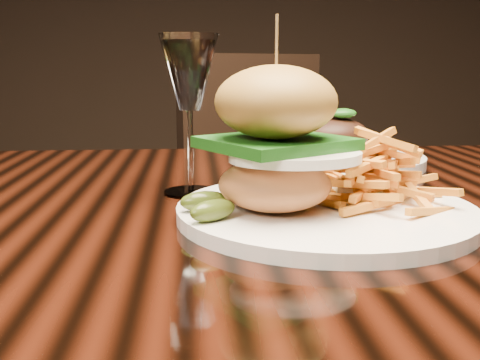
{
  "coord_description": "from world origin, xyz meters",
  "views": [
    {
      "loc": [
        -0.07,
        -0.69,
        0.92
      ],
      "look_at": [
        -0.02,
        -0.16,
        0.81
      ],
      "focal_mm": 42.0,
      "sensor_mm": 36.0,
      "label": 1
    }
  ],
  "objects": [
    {
      "name": "dining_table",
      "position": [
        0.0,
        0.0,
        0.67
      ],
      "size": [
        1.6,
        0.9,
        0.75
      ],
      "color": "black",
      "rests_on": "ground"
    },
    {
      "name": "burger_plate",
      "position": [
        0.07,
        -0.09,
        0.81
      ],
      "size": [
        0.33,
        0.33,
        0.22
      ],
      "rotation": [
        0.0,
        0.0,
        0.33
      ],
      "color": "white",
      "rests_on": "dining_table"
    },
    {
      "name": "ramekin",
      "position": [
        0.13,
        -0.03,
        0.77
      ],
      "size": [
        0.08,
        0.08,
        0.03
      ],
      "primitive_type": "cube",
      "rotation": [
        0.0,
        0.0,
        0.14
      ],
      "color": "white",
      "rests_on": "dining_table"
    },
    {
      "name": "wine_glass",
      "position": [
        -0.07,
        0.04,
        0.9
      ],
      "size": [
        0.08,
        0.08,
        0.21
      ],
      "color": "white",
      "rests_on": "dining_table"
    },
    {
      "name": "far_dish",
      "position": [
        0.17,
        0.24,
        0.77
      ],
      "size": [
        0.3,
        0.3,
        0.1
      ],
      "rotation": [
        0.0,
        0.0,
        0.27
      ],
      "color": "white",
      "rests_on": "dining_table"
    },
    {
      "name": "chair_far",
      "position": [
        0.15,
        0.88,
        0.54
      ],
      "size": [
        0.61,
        0.61,
        0.95
      ],
      "rotation": [
        0.0,
        0.0,
        0.42
      ],
      "color": "black",
      "rests_on": "ground"
    }
  ]
}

